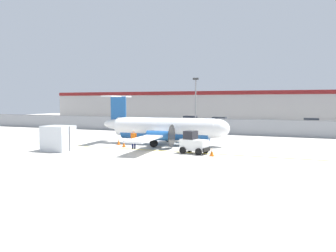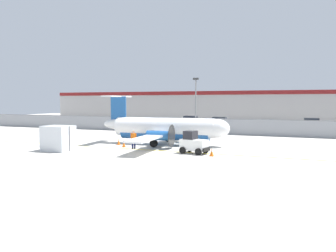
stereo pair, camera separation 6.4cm
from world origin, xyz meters
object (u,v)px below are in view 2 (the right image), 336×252
(commuter_airplane, at_px, (167,129))
(parked_car_2, at_px, (220,122))
(parked_car_4, at_px, (311,123))
(traffic_cone_far_left, at_px, (212,152))
(traffic_cone_near_left, at_px, (124,144))
(ground_crew_worker, at_px, (134,139))
(traffic_cone_near_right, at_px, (119,142))
(apron_light_pole, at_px, (196,102))
(baggage_tug, at_px, (193,143))
(cargo_container, at_px, (58,138))
(parked_car_1, at_px, (191,120))
(parked_car_0, at_px, (142,122))
(parked_car_3, at_px, (268,125))

(commuter_airplane, bearing_deg, parked_car_2, 86.43)
(parked_car_4, bearing_deg, traffic_cone_far_left, 74.56)
(traffic_cone_near_left, xyz_separation_m, parked_car_2, (3.31, 27.17, 0.58))
(ground_crew_worker, xyz_separation_m, traffic_cone_near_right, (-2.72, 2.01, -0.64))
(ground_crew_worker, height_order, traffic_cone_near_right, ground_crew_worker)
(traffic_cone_near_right, xyz_separation_m, apron_light_pole, (4.61, 11.32, 3.99))
(parked_car_2, relative_size, apron_light_pole, 0.59)
(baggage_tug, xyz_separation_m, traffic_cone_far_left, (1.75, -0.76, -0.54))
(commuter_airplane, height_order, traffic_cone_far_left, commuter_airplane)
(traffic_cone_near_right, bearing_deg, commuter_airplane, 22.67)
(cargo_container, distance_m, parked_car_4, 39.57)
(baggage_tug, xyz_separation_m, traffic_cone_near_right, (-8.55, 2.45, -0.54))
(parked_car_4, bearing_deg, baggage_tug, 71.17)
(parked_car_1, bearing_deg, parked_car_2, -18.28)
(baggage_tug, distance_m, apron_light_pole, 14.73)
(baggage_tug, distance_m, traffic_cone_far_left, 1.98)
(parked_car_2, distance_m, apron_light_pole, 14.99)
(parked_car_1, distance_m, parked_car_2, 6.27)
(traffic_cone_far_left, xyz_separation_m, parked_car_1, (-11.58, 31.33, 0.58))
(ground_crew_worker, bearing_deg, parked_car_0, -173.30)
(traffic_cone_far_left, bearing_deg, traffic_cone_near_left, 167.74)
(cargo_container, xyz_separation_m, parked_car_3, (15.63, 26.80, -0.21))
(cargo_container, bearing_deg, traffic_cone_far_left, 9.82)
(traffic_cone_near_left, xyz_separation_m, parked_car_0, (-8.73, 21.70, 0.58))
(parked_car_3, height_order, apron_light_pole, apron_light_pole)
(parked_car_1, bearing_deg, cargo_container, -90.62)
(parked_car_0, distance_m, parked_car_2, 13.23)
(baggage_tug, xyz_separation_m, parked_car_0, (-16.00, 22.90, 0.04))
(traffic_cone_far_left, relative_size, parked_car_3, 0.15)
(traffic_cone_near_right, bearing_deg, parked_car_4, 56.21)
(apron_light_pole, bearing_deg, traffic_cone_near_right, -112.16)
(commuter_airplane, distance_m, cargo_container, 10.33)
(ground_crew_worker, xyz_separation_m, traffic_cone_near_left, (-1.44, 0.77, -0.64))
(baggage_tug, height_order, traffic_cone_far_left, baggage_tug)
(baggage_tug, xyz_separation_m, parked_car_2, (-3.97, 28.37, 0.04))
(parked_car_0, bearing_deg, apron_light_pole, 134.92)
(parked_car_1, relative_size, parked_car_2, 1.00)
(apron_light_pole, bearing_deg, baggage_tug, -74.04)
(traffic_cone_far_left, relative_size, parked_car_0, 0.15)
(apron_light_pole, bearing_deg, parked_car_3, 51.51)
(commuter_airplane, xyz_separation_m, traffic_cone_near_left, (-3.14, -3.09, -1.29))
(ground_crew_worker, distance_m, parked_car_1, 30.40)
(commuter_airplane, relative_size, cargo_container, 6.58)
(ground_crew_worker, bearing_deg, traffic_cone_near_left, -135.62)
(baggage_tug, distance_m, parked_car_1, 32.12)
(parked_car_2, bearing_deg, ground_crew_worker, -91.45)
(parked_car_3, bearing_deg, cargo_container, 59.22)
(apron_light_pole, bearing_deg, traffic_cone_near_left, -104.87)
(cargo_container, relative_size, parked_car_0, 0.56)
(traffic_cone_far_left, bearing_deg, commuter_airplane, 139.33)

